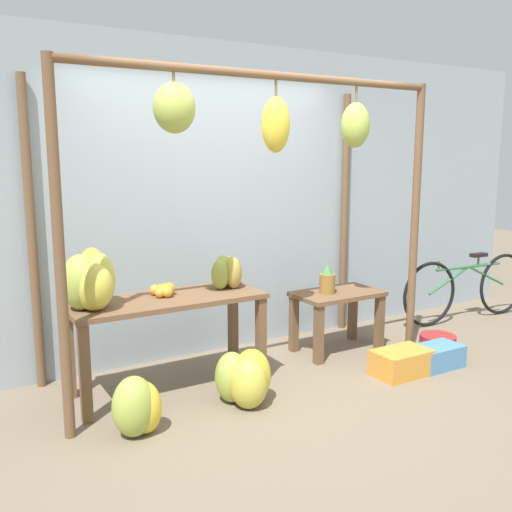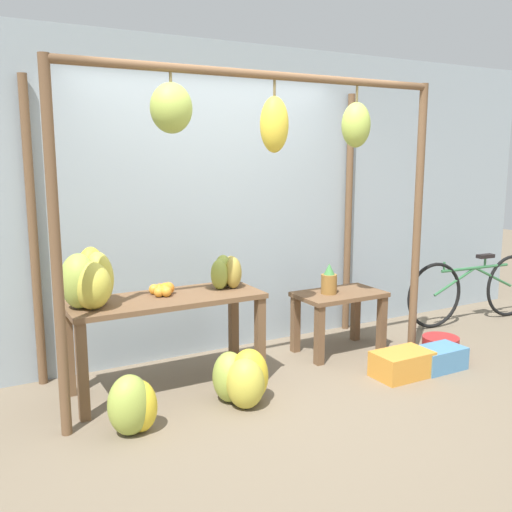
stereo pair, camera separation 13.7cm
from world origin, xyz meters
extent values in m
plane|color=#756651|center=(0.00, 0.00, 0.00)|extent=(20.00, 20.00, 0.00)
cube|color=#99A8B2|center=(0.00, 1.35, 1.40)|extent=(8.00, 0.08, 2.80)
cylinder|color=brown|center=(-1.52, 0.29, 1.20)|extent=(0.07, 0.07, 2.41)
cylinder|color=brown|center=(1.52, 0.29, 1.20)|extent=(0.07, 0.07, 2.41)
cylinder|color=brown|center=(-1.52, 1.26, 1.20)|extent=(0.07, 0.07, 2.41)
cylinder|color=brown|center=(1.52, 1.26, 1.20)|extent=(0.07, 0.07, 2.41)
cylinder|color=brown|center=(0.00, 0.29, 2.38)|extent=(3.05, 0.06, 0.06)
cylinder|color=brown|center=(-0.74, 0.29, 2.32)|extent=(0.02, 0.02, 0.06)
ellipsoid|color=#9EB247|center=(-0.74, 0.29, 2.12)|extent=(0.28, 0.26, 0.33)
cylinder|color=brown|center=(0.06, 0.29, 2.29)|extent=(0.02, 0.02, 0.11)
ellipsoid|color=gold|center=(0.06, 0.29, 2.03)|extent=(0.22, 0.19, 0.41)
cylinder|color=brown|center=(0.81, 0.29, 2.29)|extent=(0.02, 0.02, 0.12)
ellipsoid|color=#9EB247|center=(0.81, 0.29, 2.05)|extent=(0.24, 0.21, 0.35)
cube|color=brown|center=(-0.67, 0.68, 0.72)|extent=(1.50, 0.57, 0.04)
cube|color=brown|center=(-1.37, 0.44, 0.35)|extent=(0.07, 0.07, 0.70)
cube|color=brown|center=(0.02, 0.44, 0.35)|extent=(0.07, 0.07, 0.70)
cube|color=brown|center=(-1.37, 0.91, 0.35)|extent=(0.07, 0.07, 0.70)
cube|color=brown|center=(0.02, 0.91, 0.35)|extent=(0.07, 0.07, 0.70)
cube|color=brown|center=(1.02, 0.72, 0.55)|extent=(0.81, 0.48, 0.04)
cube|color=brown|center=(0.67, 0.53, 0.26)|extent=(0.07, 0.07, 0.53)
cube|color=brown|center=(1.37, 0.53, 0.26)|extent=(0.07, 0.07, 0.53)
cube|color=brown|center=(0.67, 0.91, 0.26)|extent=(0.07, 0.07, 0.53)
cube|color=brown|center=(1.37, 0.91, 0.26)|extent=(0.07, 0.07, 0.53)
ellipsoid|color=gold|center=(-1.18, 0.69, 0.94)|extent=(0.30, 0.31, 0.39)
ellipsoid|color=gold|center=(-1.21, 0.76, 0.95)|extent=(0.28, 0.27, 0.42)
ellipsoid|color=#9EB247|center=(-1.32, 0.66, 0.94)|extent=(0.27, 0.29, 0.39)
ellipsoid|color=gold|center=(-1.25, 0.59, 0.91)|extent=(0.31, 0.34, 0.34)
sphere|color=orange|center=(-0.64, 0.74, 0.78)|extent=(0.08, 0.08, 0.08)
sphere|color=orange|center=(-0.73, 0.79, 0.78)|extent=(0.08, 0.08, 0.08)
sphere|color=orange|center=(-0.63, 0.75, 0.79)|extent=(0.10, 0.10, 0.10)
sphere|color=orange|center=(-0.67, 0.68, 0.78)|extent=(0.08, 0.08, 0.08)
sphere|color=orange|center=(-0.68, 0.78, 0.79)|extent=(0.09, 0.09, 0.09)
sphere|color=orange|center=(-0.65, 0.74, 0.79)|extent=(0.09, 0.09, 0.09)
sphere|color=orange|center=(-0.68, 0.73, 0.78)|extent=(0.07, 0.07, 0.07)
sphere|color=orange|center=(-0.71, 0.81, 0.78)|extent=(0.07, 0.07, 0.07)
sphere|color=orange|center=(-0.72, 0.70, 0.78)|extent=(0.08, 0.08, 0.08)
cylinder|color=#A3702D|center=(0.94, 0.76, 0.64)|extent=(0.12, 0.12, 0.15)
cone|color=#428442|center=(0.94, 0.76, 0.77)|extent=(0.09, 0.09, 0.11)
cylinder|color=olive|center=(0.90, 0.73, 0.66)|extent=(0.14, 0.14, 0.18)
cone|color=#428442|center=(0.90, 0.73, 0.80)|extent=(0.10, 0.10, 0.10)
ellipsoid|color=yellow|center=(-1.09, 0.09, 0.18)|extent=(0.32, 0.32, 0.36)
ellipsoid|color=#9EB247|center=(-1.16, 0.09, 0.20)|extent=(0.33, 0.30, 0.41)
ellipsoid|color=yellow|center=(-0.24, 0.13, 0.21)|extent=(0.31, 0.28, 0.42)
ellipsoid|color=#9EB247|center=(-0.35, 0.23, 0.19)|extent=(0.31, 0.33, 0.38)
ellipsoid|color=#9EB247|center=(-0.32, 0.11, 0.17)|extent=(0.25, 0.26, 0.33)
ellipsoid|color=gold|center=(-0.31, 0.07, 0.19)|extent=(0.38, 0.38, 0.38)
cube|color=orange|center=(1.11, -0.03, 0.11)|extent=(0.48, 0.30, 0.21)
cylinder|color=#AD2323|center=(1.76, 0.16, 0.09)|extent=(0.33, 0.33, 0.18)
torus|color=black|center=(3.45, 0.74, 0.35)|extent=(0.71, 0.09, 0.71)
torus|color=black|center=(2.35, 0.83, 0.35)|extent=(0.71, 0.09, 0.71)
cylinder|color=#337042|center=(2.90, 0.78, 0.60)|extent=(0.93, 0.11, 0.03)
cylinder|color=#337042|center=(3.17, 0.76, 0.48)|extent=(0.56, 0.07, 0.28)
cylinder|color=#337042|center=(2.63, 0.81, 0.48)|extent=(0.56, 0.07, 0.28)
cylinder|color=#337042|center=(3.04, 0.77, 0.65)|extent=(0.02, 0.02, 0.10)
cube|color=black|center=(3.04, 0.77, 0.72)|extent=(0.21, 0.10, 0.04)
cylinder|color=#337042|center=(2.46, 0.82, 0.65)|extent=(0.02, 0.02, 0.10)
ellipsoid|color=#B2993D|center=(-0.09, 0.68, 0.87)|extent=(0.20, 0.20, 0.26)
ellipsoid|color=#B2993D|center=(-0.04, 0.82, 0.86)|extent=(0.15, 0.17, 0.24)
ellipsoid|color=#93A33D|center=(-0.15, 0.76, 0.88)|extent=(0.23, 0.23, 0.27)
ellipsoid|color=#93A33D|center=(-0.21, 0.70, 0.87)|extent=(0.18, 0.19, 0.25)
cube|color=#4C84B2|center=(1.51, -0.06, 0.10)|extent=(0.43, 0.27, 0.19)
camera|label=1|loc=(-2.24, -3.31, 1.82)|focal=40.00mm
camera|label=2|loc=(-2.12, -3.38, 1.82)|focal=40.00mm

